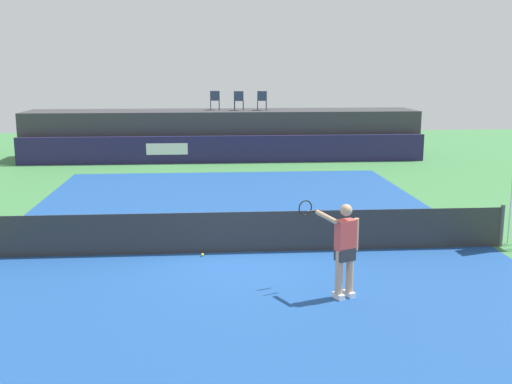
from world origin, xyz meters
The scene contains 11 objects.
ground_plane centered at (0.00, 3.00, 0.00)m, with size 48.00×48.00×0.00m, color #3D7A42.
court_inner centered at (0.00, 0.00, 0.00)m, with size 12.00×22.00×0.00m, color #1C478C.
sponsor_wall centered at (-0.01, 13.50, 0.60)m, with size 18.00×0.22×1.20m.
spectator_platform centered at (0.00, 15.30, 1.10)m, with size 18.00×2.80×2.20m, color #38383D.
spectator_chair_far_left centered at (-0.36, 15.46, 2.69)m, with size 0.44×0.44×0.89m.
spectator_chair_left centered at (0.74, 15.07, 2.69)m, with size 0.48×0.48×0.89m.
spectator_chair_center centered at (1.81, 15.12, 2.69)m, with size 0.47×0.47×0.89m.
tennis_net centered at (0.00, 0.00, 0.47)m, with size 12.40×0.02×0.95m, color #2D2D2D.
net_post_far centered at (6.20, 0.00, 0.50)m, with size 0.10×0.10×1.00m, color #4C4C51.
tennis_player centered at (1.76, -2.97, 0.96)m, with size 1.02×1.06×1.77m.
tennis_ball centered at (-0.85, -0.26, 0.04)m, with size 0.07×0.07×0.07m, color #D8EA33.
Camera 1 is at (-0.66, -13.66, 4.19)m, focal length 43.42 mm.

